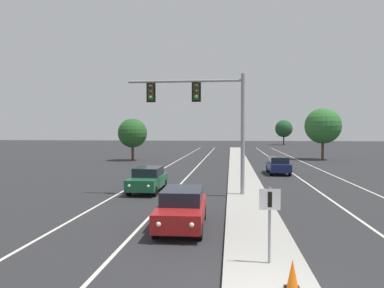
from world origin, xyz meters
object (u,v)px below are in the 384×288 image
at_px(tree_far_right_b, 323,126).
at_px(tree_far_left_c, 133,133).
at_px(overhead_signal_mast, 206,108).
at_px(median_sign_post, 270,214).
at_px(car_oncoming_red, 182,208).
at_px(car_oncoming_green, 148,179).
at_px(tree_far_right_c, 284,129).
at_px(traffic_cone_median_nose, 293,275).
at_px(car_receding_navy, 278,165).

bearing_deg(tree_far_right_b, tree_far_left_c, -170.55).
relative_size(overhead_signal_mast, tree_far_left_c, 1.30).
bearing_deg(median_sign_post, car_oncoming_red, 127.69).
relative_size(car_oncoming_green, tree_far_right_c, 0.66).
bearing_deg(car_oncoming_red, tree_far_right_c, 79.23).
distance_m(median_sign_post, car_oncoming_red, 5.11).
relative_size(car_oncoming_red, tree_far_left_c, 0.81).
xyz_separation_m(traffic_cone_median_nose, tree_far_left_c, (-14.40, 37.33, 3.11)).
distance_m(median_sign_post, traffic_cone_median_nose, 2.03).
bearing_deg(car_oncoming_red, overhead_signal_mast, 86.39).
bearing_deg(tree_far_right_b, overhead_signal_mast, -115.90).
distance_m(car_oncoming_red, car_oncoming_green, 8.91).
xyz_separation_m(tree_far_left_c, tree_far_right_c, (27.30, 54.37, 0.84)).
bearing_deg(car_oncoming_green, overhead_signal_mast, -15.02).
distance_m(traffic_cone_median_nose, tree_far_right_b, 43.14).
height_order(median_sign_post, tree_far_right_b, tree_far_right_b).
height_order(car_oncoming_red, tree_far_right_b, tree_far_right_b).
height_order(overhead_signal_mast, traffic_cone_median_nose, overhead_signal_mast).
bearing_deg(car_oncoming_green, tree_far_right_c, 75.77).
xyz_separation_m(car_receding_navy, tree_far_right_b, (8.09, 16.96, 3.77)).
height_order(car_receding_navy, tree_far_right_c, tree_far_right_c).
xyz_separation_m(overhead_signal_mast, median_sign_post, (2.63, -11.22, -3.72)).
bearing_deg(car_oncoming_green, tree_far_right_b, 57.30).
bearing_deg(overhead_signal_mast, car_oncoming_green, 164.98).
height_order(overhead_signal_mast, car_oncoming_green, overhead_signal_mast).
bearing_deg(median_sign_post, tree_far_left_c, 111.47).
bearing_deg(overhead_signal_mast, tree_far_right_b, 64.10).
xyz_separation_m(median_sign_post, car_oncoming_green, (-6.45, 12.24, -0.77)).
xyz_separation_m(tree_far_left_c, tree_far_right_b, (25.30, 4.21, 0.97)).
height_order(tree_far_right_b, tree_far_right_c, tree_far_right_b).
bearing_deg(car_oncoming_red, traffic_cone_median_nose, -58.66).
relative_size(overhead_signal_mast, car_oncoming_red, 1.60).
distance_m(car_oncoming_red, car_receding_navy, 19.92).
bearing_deg(car_oncoming_green, traffic_cone_median_nose, -63.90).
height_order(tree_far_left_c, tree_far_right_b, tree_far_right_b).
relative_size(overhead_signal_mast, tree_far_right_c, 1.05).
height_order(car_oncoming_red, traffic_cone_median_nose, car_oncoming_red).
height_order(median_sign_post, car_oncoming_green, median_sign_post).
xyz_separation_m(car_oncoming_green, tree_far_right_c, (19.72, 77.78, 3.64)).
xyz_separation_m(car_receding_navy, tree_far_right_c, (10.09, 67.12, 3.64)).
xyz_separation_m(car_oncoming_green, car_receding_navy, (9.64, 10.66, 0.00)).
bearing_deg(tree_far_left_c, tree_far_right_c, 63.34).
distance_m(traffic_cone_median_nose, tree_far_right_c, 92.69).
bearing_deg(car_receding_navy, tree_far_left_c, 143.46).
bearing_deg(tree_far_right_b, tree_far_right_c, 87.72).
xyz_separation_m(median_sign_post, tree_far_left_c, (-14.02, 35.65, 2.03)).
height_order(car_receding_navy, tree_far_right_b, tree_far_right_b).
distance_m(car_oncoming_green, tree_far_right_c, 80.32).
relative_size(car_receding_navy, tree_far_right_c, 0.65).
bearing_deg(car_receding_navy, median_sign_post, -97.92).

